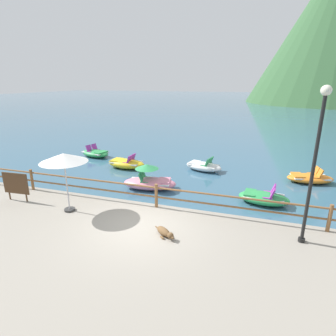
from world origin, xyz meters
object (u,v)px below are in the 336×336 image
object	(u,v)px
pedal_boat_0	(126,163)
pedal_boat_3	(310,178)
pedal_boat_5	(203,166)
sign_board	(16,184)
beach_umbrella	(64,159)
lamp_post	(316,155)
pedal_boat_2	(95,153)
pedal_boat_4	(263,198)
dog_resting	(165,232)
pedal_boat_1	(150,181)

from	to	relation	value
pedal_boat_0	pedal_boat_3	size ratio (longest dim) A/B	0.98
pedal_boat_3	pedal_boat_5	size ratio (longest dim) A/B	1.03
sign_board	pedal_boat_0	world-z (taller)	sign_board
sign_board	beach_umbrella	world-z (taller)	beach_umbrella
lamp_post	pedal_boat_3	xyz separation A→B (m)	(1.27, 6.98, -2.90)
beach_umbrella	pedal_boat_0	distance (m)	7.10
lamp_post	pedal_boat_2	size ratio (longest dim) A/B	1.86
sign_board	pedal_boat_4	world-z (taller)	sign_board
sign_board	dog_resting	distance (m)	6.67
lamp_post	sign_board	distance (m)	10.88
lamp_post	pedal_boat_0	size ratio (longest dim) A/B	1.88
beach_umbrella	pedal_boat_3	world-z (taller)	beach_umbrella
beach_umbrella	dog_resting	bearing A→B (deg)	-8.37
dog_resting	pedal_boat_0	size ratio (longest dim) A/B	0.36
pedal_boat_2	pedal_boat_4	distance (m)	12.14
beach_umbrella	pedal_boat_3	size ratio (longest dim) A/B	0.90
lamp_post	pedal_boat_4	xyz separation A→B (m)	(-1.06, 3.49, -2.88)
lamp_post	pedal_boat_2	distance (m)	15.01
pedal_boat_5	dog_resting	bearing A→B (deg)	-87.59
pedal_boat_0	pedal_boat_5	bearing A→B (deg)	11.92
pedal_boat_0	pedal_boat_4	distance (m)	8.45
pedal_boat_2	pedal_boat_3	bearing A→B (deg)	-4.70
dog_resting	pedal_boat_2	world-z (taller)	pedal_boat_2
beach_umbrella	pedal_boat_1	world-z (taller)	beach_umbrella
pedal_boat_1	pedal_boat_2	bearing A→B (deg)	142.48
lamp_post	pedal_boat_0	world-z (taller)	lamp_post
dog_resting	pedal_boat_3	bearing A→B (deg)	56.08
sign_board	dog_resting	size ratio (longest dim) A/B	1.36
pedal_boat_0	pedal_boat_2	distance (m)	3.73
sign_board	pedal_boat_3	bearing A→B (deg)	31.15
pedal_boat_2	beach_umbrella	bearing A→B (deg)	-63.59
sign_board	pedal_boat_4	bearing A→B (deg)	21.20
pedal_boat_2	sign_board	bearing A→B (deg)	-79.04
lamp_post	pedal_boat_4	size ratio (longest dim) A/B	2.08
lamp_post	pedal_boat_1	xyz separation A→B (m)	(-6.39, 3.56, -2.74)
lamp_post	pedal_boat_4	distance (m)	4.65
pedal_boat_1	pedal_boat_3	bearing A→B (deg)	24.09
pedal_boat_1	pedal_boat_5	size ratio (longest dim) A/B	1.15
dog_resting	pedal_boat_0	world-z (taller)	pedal_boat_0
beach_umbrella	pedal_boat_2	distance (m)	9.72
pedal_boat_3	pedal_boat_4	distance (m)	4.20
lamp_post	dog_resting	world-z (taller)	lamp_post
pedal_boat_0	pedal_boat_2	xyz separation A→B (m)	(-3.27, 1.78, -0.04)
pedal_boat_2	pedal_boat_0	bearing A→B (deg)	-28.59
pedal_boat_2	pedal_boat_1	bearing A→B (deg)	-37.52
pedal_boat_0	pedal_boat_4	size ratio (longest dim) A/B	1.11
dog_resting	pedal_boat_4	world-z (taller)	pedal_boat_4
sign_board	pedal_boat_5	world-z (taller)	sign_board
pedal_boat_4	sign_board	bearing A→B (deg)	-158.80
pedal_boat_1	sign_board	bearing A→B (deg)	-138.51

